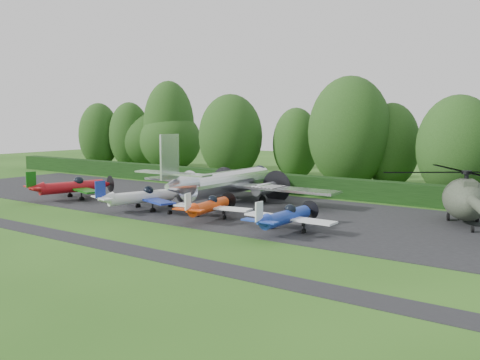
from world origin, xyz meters
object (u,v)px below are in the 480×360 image
Objects in this scene: light_plane_red at (72,187)px; transport_plane at (226,182)px; light_plane_orange at (209,206)px; helicopter at (465,196)px; light_plane_blue at (286,217)px; light_plane_white at (142,197)px.

transport_plane is at bearing 13.78° from light_plane_red.
light_plane_orange is 19.62m from helicopter.
light_plane_orange is at bearing -15.60° from light_plane_red.
light_plane_white is at bearing 178.83° from light_plane_blue.
transport_plane is 14.10m from light_plane_blue.
light_plane_blue is at bearing -17.03° from light_plane_red.
light_plane_red is at bearing 159.85° from light_plane_white.
light_plane_red is (-13.30, -7.44, -0.66)m from transport_plane.
transport_plane is at bearing 128.22° from light_plane_orange.
light_plane_orange is 0.95× the size of light_plane_blue.
transport_plane reaches higher than light_plane_orange.
light_plane_white reaches higher than light_plane_orange.
helicopter is (9.50, 10.48, 1.07)m from light_plane_blue.
transport_plane is at bearing 144.55° from light_plane_blue.
light_plane_orange is (7.21, 0.39, -0.16)m from light_plane_white.
light_plane_white is (-3.16, -7.87, -0.72)m from transport_plane.
transport_plane is 2.96× the size of light_plane_blue.
helicopter is at bearing 5.23° from light_plane_white.
light_plane_blue is 0.49× the size of helicopter.
light_plane_red is 0.57× the size of helicopter.
light_plane_white is (10.14, -0.43, -0.06)m from light_plane_red.
light_plane_white is 1.15× the size of light_plane_orange.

